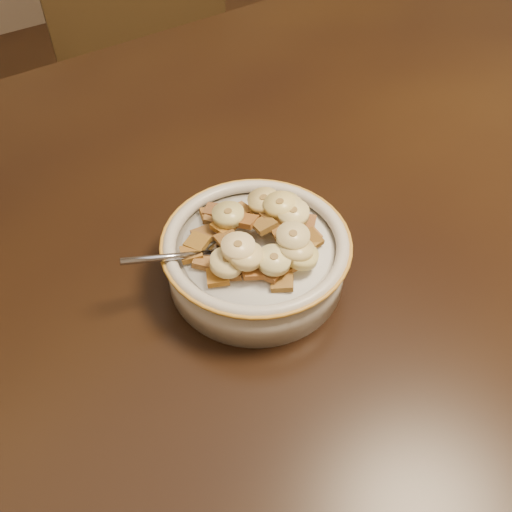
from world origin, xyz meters
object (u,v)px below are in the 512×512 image
table (302,202)px  cereal_bowl (256,262)px  chair (180,69)px  spoon (228,251)px

table → cereal_bowl: (-0.12, -0.08, 0.04)m
chair → table: bearing=-96.2°
table → spoon: bearing=-154.2°
cereal_bowl → spoon: size_ratio=4.17×
table → cereal_bowl: cereal_bowl is taller
chair → spoon: size_ratio=23.84×
table → cereal_bowl: 0.15m
cereal_bowl → spoon: bearing=165.3°
table → spoon: 0.18m
chair → cereal_bowl: size_ratio=5.72×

